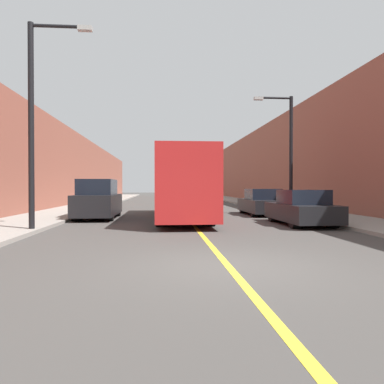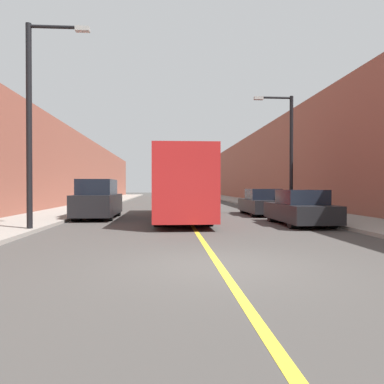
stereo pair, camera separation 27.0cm
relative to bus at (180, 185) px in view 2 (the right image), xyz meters
The scene contains 12 objects.
ground_plane 11.30m from the bus, 88.10° to the right, with size 200.00×200.00×0.00m, color #3F3D3A.
sidewalk_left 20.12m from the bus, 110.05° to the left, with size 3.31×72.00×0.14m, color gray.
sidewalk_right 20.38m from the bus, 67.99° to the left, with size 3.31×72.00×0.14m, color gray.
building_row_left 21.63m from the bus, 119.20° to the left, with size 4.00×72.00×6.53m, color brown.
building_row_right 22.06m from the bus, 59.10° to the left, with size 4.00×72.00×7.80m, color brown.
road_center_line 18.92m from the bus, 88.87° to the left, with size 0.16×72.00×0.01m, color gold.
bus is the anchor object (origin of this frame).
parked_suv_left 4.26m from the bus, behind, with size 1.87×4.80×1.98m.
car_right_near 6.00m from the bus, 33.72° to the right, with size 1.86×4.55×1.48m.
car_right_mid 5.38m from the bus, 25.84° to the left, with size 1.88×4.47×1.49m.
street_lamp_left 7.79m from the bus, 136.33° to the right, with size 2.21×0.24×7.21m.
street_lamp_right 6.67m from the bus, 16.34° to the left, with size 2.21×0.24×6.52m.
Camera 2 is at (-1.08, -7.47, 1.60)m, focal length 35.00 mm.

